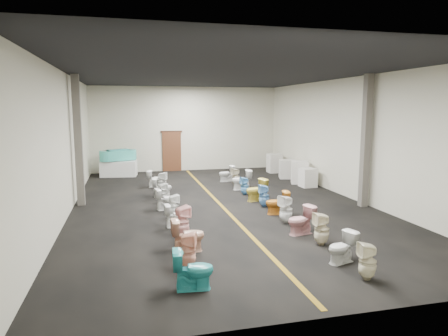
{
  "coord_description": "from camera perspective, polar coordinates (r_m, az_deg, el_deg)",
  "views": [
    {
      "loc": [
        -3.12,
        -13.47,
        3.37
      ],
      "look_at": [
        0.41,
        1.0,
        1.13
      ],
      "focal_mm": 32.0,
      "sensor_mm": 36.0,
      "label": 1
    }
  ],
  "objects": [
    {
      "name": "wall_left",
      "position": [
        13.65,
        -21.6,
        3.25
      ],
      "size": [
        0.0,
        16.0,
        16.0
      ],
      "primitive_type": "plane",
      "rotation": [
        1.57,
        0.0,
        1.57
      ],
      "color": "beige",
      "rests_on": "ground"
    },
    {
      "name": "toilet_left_3",
      "position": [
        10.57,
        -6.03,
        -7.66
      ],
      "size": [
        0.5,
        0.49,
        0.85
      ],
      "primitive_type": "imported",
      "rotation": [
        0.0,
        0.0,
        1.91
      ],
      "color": "beige",
      "rests_on": "floor"
    },
    {
      "name": "toilet_right_11",
      "position": [
        18.46,
        0.37,
        -0.79
      ],
      "size": [
        0.77,
        0.5,
        0.74
      ],
      "primitive_type": "imported",
      "rotation": [
        0.0,
        0.0,
        -1.45
      ],
      "color": "white",
      "rests_on": "floor"
    },
    {
      "name": "toilet_left_10",
      "position": [
        17.37,
        -9.71,
        -1.53
      ],
      "size": [
        0.8,
        0.61,
        0.72
      ],
      "primitive_type": "imported",
      "rotation": [
        0.0,
        0.0,
        1.24
      ],
      "color": "white",
      "rests_on": "floor"
    },
    {
      "name": "toilet_right_8",
      "position": [
        15.63,
        2.97,
        -2.57
      ],
      "size": [
        0.36,
        0.35,
        0.71
      ],
      "primitive_type": "imported",
      "rotation": [
        0.0,
        0.0,
        -1.47
      ],
      "color": "#6CB2E4",
      "rests_on": "floor"
    },
    {
      "name": "toilet_right_7",
      "position": [
        14.63,
        4.61,
        -3.16
      ],
      "size": [
        0.88,
        0.64,
        0.81
      ],
      "primitive_type": "imported",
      "rotation": [
        0.0,
        0.0,
        -1.31
      ],
      "color": "gold",
      "rests_on": "floor"
    },
    {
      "name": "toilet_right_2",
      "position": [
        10.25,
        13.78,
        -8.46
      ],
      "size": [
        0.39,
        0.38,
        0.82
      ],
      "primitive_type": "imported",
      "rotation": [
        0.0,
        0.0,
        -1.61
      ],
      "color": "beige",
      "rests_on": "floor"
    },
    {
      "name": "wall_right",
      "position": [
        15.77,
        17.39,
        4.1
      ],
      "size": [
        0.0,
        16.0,
        16.0
      ],
      "primitive_type": "plane",
      "rotation": [
        1.57,
        0.0,
        -1.57
      ],
      "color": "beige",
      "rests_on": "ground"
    },
    {
      "name": "display_table",
      "position": [
        20.57,
        -14.8,
        -0.07
      ],
      "size": [
        1.83,
        1.1,
        0.77
      ],
      "primitive_type": "cube",
      "rotation": [
        0.0,
        0.0,
        -0.14
      ],
      "color": "white",
      "rests_on": "floor"
    },
    {
      "name": "toilet_left_1",
      "position": [
        8.62,
        -5.23,
        -11.65
      ],
      "size": [
        0.45,
        0.44,
        0.79
      ],
      "primitive_type": "imported",
      "rotation": [
        0.0,
        0.0,
        1.28
      ],
      "color": "#F8B59A",
      "rests_on": "floor"
    },
    {
      "name": "toilet_right_3",
      "position": [
        10.99,
        10.92,
        -7.35
      ],
      "size": [
        0.84,
        0.6,
        0.77
      ],
      "primitive_type": "imported",
      "rotation": [
        0.0,
        0.0,
        -1.34
      ],
      "color": "#D49497",
      "rests_on": "floor"
    },
    {
      "name": "floor",
      "position": [
        14.23,
        -0.64,
        -5.14
      ],
      "size": [
        16.0,
        16.0,
        0.0
      ],
      "primitive_type": "plane",
      "color": "black",
      "rests_on": "ground"
    },
    {
      "name": "appliance_crate_c",
      "position": [
        19.57,
        9.07,
        -0.15
      ],
      "size": [
        0.97,
        0.97,
        0.89
      ],
      "primitive_type": "cube",
      "rotation": [
        0.0,
        0.0,
        -0.28
      ],
      "color": "beige",
      "rests_on": "floor"
    },
    {
      "name": "toilet_left_0",
      "position": [
        7.7,
        -4.42,
        -14.26
      ],
      "size": [
        0.79,
        0.5,
        0.77
      ],
      "primitive_type": "imported",
      "rotation": [
        0.0,
        0.0,
        1.48
      ],
      "color": "teal",
      "rests_on": "floor"
    },
    {
      "name": "toilet_right_9",
      "position": [
        16.61,
        2.51,
        -1.7
      ],
      "size": [
        0.81,
        0.47,
        0.83
      ],
      "primitive_type": "imported",
      "rotation": [
        0.0,
        0.0,
        -1.57
      ],
      "color": "white",
      "rests_on": "floor"
    },
    {
      "name": "toilet_left_8",
      "position": [
        15.4,
        -8.87,
        -2.76
      ],
      "size": [
        0.76,
        0.46,
        0.75
      ],
      "primitive_type": "imported",
      "rotation": [
        0.0,
        0.0,
        1.52
      ],
      "color": "white",
      "rests_on": "floor"
    },
    {
      "name": "column_right",
      "position": [
        14.37,
        19.61,
        3.6
      ],
      "size": [
        0.25,
        0.25,
        4.5
      ],
      "primitive_type": "cube",
      "color": "#59544C",
      "rests_on": "floor"
    },
    {
      "name": "appliance_crate_b",
      "position": [
        18.31,
        10.74,
        -0.6
      ],
      "size": [
        0.94,
        0.94,
        1.01
      ],
      "primitive_type": "cube",
      "rotation": [
        0.0,
        0.0,
        -0.36
      ],
      "color": "silver",
      "rests_on": "floor"
    },
    {
      "name": "aisle_stripe",
      "position": [
        14.23,
        -0.64,
        -5.12
      ],
      "size": [
        0.12,
        15.6,
        0.01
      ],
      "primitive_type": "cube",
      "color": "#7F5D12",
      "rests_on": "floor"
    },
    {
      "name": "toilet_right_4",
      "position": [
        11.92,
        8.85,
        -5.86
      ],
      "size": [
        0.5,
        0.49,
        0.84
      ],
      "primitive_type": "imported",
      "rotation": [
        0.0,
        0.0,
        -1.2
      ],
      "color": "white",
      "rests_on": "floor"
    },
    {
      "name": "wall_back",
      "position": [
        21.72,
        -5.44,
        5.57
      ],
      "size": [
        10.0,
        0.0,
        10.0
      ],
      "primitive_type": "plane",
      "rotation": [
        1.57,
        0.0,
        0.0
      ],
      "color": "beige",
      "rests_on": "ground"
    },
    {
      "name": "toilet_left_6",
      "position": [
        13.5,
        -8.3,
        -4.4
      ],
      "size": [
        0.78,
        0.54,
        0.73
      ],
      "primitive_type": "imported",
      "rotation": [
        0.0,
        0.0,
        1.78
      ],
      "color": "white",
      "rests_on": "floor"
    },
    {
      "name": "toilet_left_9",
      "position": [
        16.36,
        -8.86,
        -1.99
      ],
      "size": [
        0.48,
        0.48,
        0.81
      ],
      "primitive_type": "imported",
      "rotation": [
        0.0,
        0.0,
        1.19
      ],
      "color": "white",
      "rests_on": "floor"
    },
    {
      "name": "toilet_right_5",
      "position": [
        12.89,
        7.61,
        -4.93
      ],
      "size": [
        0.78,
        0.5,
        0.76
      ],
      "primitive_type": "imported",
      "rotation": [
        0.0,
        0.0,
        -1.68
      ],
      "color": "orange",
      "rests_on": "floor"
    },
    {
      "name": "toilet_left_5",
      "position": [
        12.54,
        -7.25,
        -5.4
      ],
      "size": [
        0.39,
        0.38,
        0.72
      ],
      "primitive_type": "imported",
      "rotation": [
        0.0,
        0.0,
        1.78
      ],
      "color": "white",
      "rests_on": "floor"
    },
    {
      "name": "toilet_left_2",
      "position": [
        9.59,
        -5.18,
        -9.54
      ],
      "size": [
        0.78,
        0.44,
        0.79
      ],
      "primitive_type": "imported",
      "rotation": [
        0.0,
        0.0,
        1.57
      ],
      "color": "tan",
      "rests_on": "floor"
    },
    {
      "name": "toilet_right_0",
      "position": [
        8.55,
        19.82,
        -12.42
      ],
      "size": [
        0.39,
        0.39,
        0.76
      ],
      "primitive_type": "imported",
      "rotation": [
        0.0,
        0.0,
        -1.71
      ],
      "color": "beige",
      "rests_on": "floor"
    },
    {
      "name": "bathtub",
      "position": [
        20.48,
        -14.88,
        1.83
      ],
      "size": [
        1.78,
        1.09,
        0.55
      ],
      "rotation": [
        0.0,
        0.0,
        0.37
      ],
      "color": "#40B8A8",
      "rests_on": "display_table"
    },
    {
      "name": "toilet_left_4",
      "position": [
        11.55,
        -6.84,
        -6.74
      ],
      "size": [
        0.67,
        0.4,
        0.67
      ],
      "primitive_type": "imported",
      "rotation": [
        0.0,
        0.0,
        1.62
      ],
      "color": "white",
      "rests_on": "floor"
    },
    {
      "name": "appliance_crate_d",
      "position": [
        21.2,
        7.21,
        0.69
      ],
      "size": [
        0.71,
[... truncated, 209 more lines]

